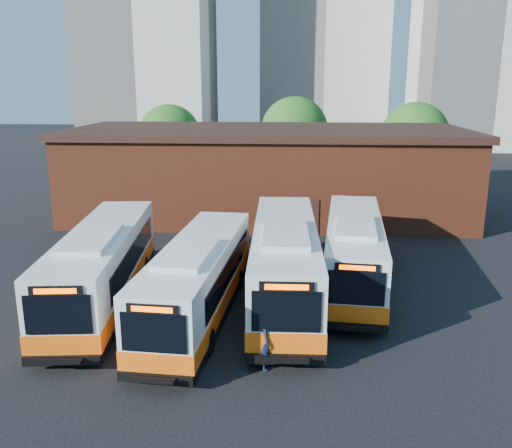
# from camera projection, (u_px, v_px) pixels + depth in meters

# --- Properties ---
(ground) EXTENTS (220.00, 220.00, 0.00)m
(ground) POSITION_uv_depth(u_px,v_px,m) (243.00, 328.00, 21.72)
(ground) COLOR black
(bus_west) EXTENTS (3.96, 13.04, 3.50)m
(bus_west) POSITION_uv_depth(u_px,v_px,m) (103.00, 268.00, 23.97)
(bus_west) COLOR silver
(bus_west) RESTS_ON ground
(bus_midwest) EXTENTS (3.31, 12.32, 3.32)m
(bus_midwest) POSITION_uv_depth(u_px,v_px,m) (198.00, 282.00, 22.54)
(bus_midwest) COLOR silver
(bus_midwest) RESTS_ON ground
(bus_mideast) EXTENTS (3.07, 13.45, 3.64)m
(bus_mideast) POSITION_uv_depth(u_px,v_px,m) (285.00, 265.00, 24.25)
(bus_mideast) COLOR silver
(bus_mideast) RESTS_ON ground
(bus_east) EXTENTS (3.68, 12.57, 3.38)m
(bus_east) POSITION_uv_depth(u_px,v_px,m) (354.00, 254.00, 26.22)
(bus_east) COLOR silver
(bus_east) RESTS_ON ground
(transit_worker) EXTENTS (0.61, 0.80, 1.96)m
(transit_worker) POSITION_uv_depth(u_px,v_px,m) (265.00, 342.00, 18.43)
(transit_worker) COLOR #111932
(transit_worker) RESTS_ON ground
(depot_building) EXTENTS (28.60, 12.60, 6.40)m
(depot_building) POSITION_uv_depth(u_px,v_px,m) (267.00, 171.00, 40.22)
(depot_building) COLOR brown
(depot_building) RESTS_ON ground
(tree_west) EXTENTS (6.00, 6.00, 7.65)m
(tree_west) POSITION_uv_depth(u_px,v_px,m) (170.00, 136.00, 52.12)
(tree_west) COLOR #382314
(tree_west) RESTS_ON ground
(tree_mid) EXTENTS (6.56, 6.56, 8.36)m
(tree_mid) POSITION_uv_depth(u_px,v_px,m) (294.00, 130.00, 53.16)
(tree_mid) COLOR #382314
(tree_mid) RESTS_ON ground
(tree_east) EXTENTS (6.24, 6.24, 7.96)m
(tree_east) POSITION_uv_depth(u_px,v_px,m) (415.00, 137.00, 49.60)
(tree_east) COLOR #382314
(tree_east) RESTS_ON ground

